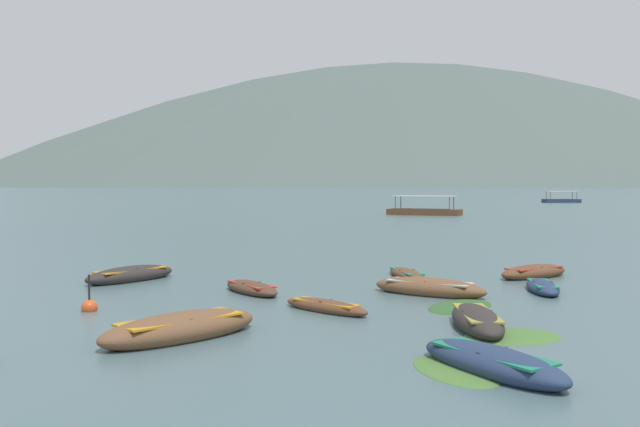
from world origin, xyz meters
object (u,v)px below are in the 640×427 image
(rowboat_4, at_px, (492,363))
(rowboat_1, at_px, (543,287))
(ferry_2, at_px, (424,211))
(rowboat_3, at_px, (534,272))
(mooring_buoy, at_px, (89,307))
(rowboat_2, at_px, (251,288))
(rowboat_8, at_px, (429,288))
(rowboat_12, at_px, (326,307))
(rowboat_0, at_px, (477,321))
(rowboat_10, at_px, (131,275))
(rowboat_11, at_px, (407,274))
(ferry_0, at_px, (561,200))
(rowboat_5, at_px, (181,328))

(rowboat_4, bearing_deg, rowboat_1, 69.30)
(rowboat_4, distance_m, ferry_2, 69.48)
(rowboat_3, bearing_deg, mooring_buoy, -152.49)
(rowboat_2, xyz_separation_m, rowboat_3, (10.89, 4.39, 0.04))
(rowboat_1, relative_size, rowboat_8, 0.76)
(rowboat_4, relative_size, mooring_buoy, 3.01)
(rowboat_1, distance_m, rowboat_12, 8.51)
(rowboat_0, relative_size, rowboat_4, 0.99)
(rowboat_0, bearing_deg, rowboat_10, 145.35)
(rowboat_2, relative_size, rowboat_4, 0.84)
(rowboat_2, relative_size, rowboat_11, 0.89)
(mooring_buoy, bearing_deg, rowboat_1, 16.33)
(rowboat_0, bearing_deg, rowboat_12, 151.15)
(rowboat_4, bearing_deg, rowboat_12, 119.26)
(rowboat_10, bearing_deg, ferry_2, 72.72)
(rowboat_12, relative_size, mooring_buoy, 2.37)
(rowboat_3, height_order, rowboat_4, rowboat_4)
(rowboat_11, height_order, ferry_0, ferry_0)
(ferry_2, bearing_deg, rowboat_4, -95.15)
(rowboat_5, relative_size, rowboat_8, 1.01)
(rowboat_2, xyz_separation_m, rowboat_11, (5.74, 4.11, -0.02))
(rowboat_1, xyz_separation_m, rowboat_10, (-15.37, 1.99, 0.07))
(rowboat_4, distance_m, ferry_0, 131.02)
(rowboat_0, distance_m, rowboat_8, 5.44)
(rowboat_2, height_order, rowboat_8, rowboat_8)
(rowboat_1, distance_m, ferry_0, 119.93)
(rowboat_2, distance_m, ferry_2, 60.82)
(rowboat_0, bearing_deg, rowboat_2, 140.68)
(rowboat_1, bearing_deg, rowboat_8, -168.31)
(rowboat_10, bearing_deg, rowboat_3, 5.99)
(rowboat_4, relative_size, rowboat_12, 1.27)
(mooring_buoy, bearing_deg, rowboat_2, 39.23)
(rowboat_0, bearing_deg, ferry_0, 71.89)
(rowboat_3, bearing_deg, ferry_0, 72.31)
(rowboat_5, bearing_deg, rowboat_1, 35.16)
(mooring_buoy, bearing_deg, rowboat_11, 37.21)
(rowboat_12, bearing_deg, rowboat_5, -133.00)
(rowboat_0, relative_size, rowboat_5, 0.89)
(rowboat_3, distance_m, rowboat_5, 16.24)
(rowboat_4, distance_m, rowboat_5, 7.50)
(rowboat_12, bearing_deg, rowboat_2, 129.36)
(rowboat_4, bearing_deg, ferry_0, 72.26)
(rowboat_2, bearing_deg, rowboat_10, 152.36)
(rowboat_4, relative_size, rowboat_5, 0.89)
(rowboat_3, bearing_deg, rowboat_5, -135.61)
(rowboat_11, bearing_deg, ferry_0, 69.97)
(mooring_buoy, bearing_deg, rowboat_4, -29.98)
(rowboat_3, height_order, rowboat_10, rowboat_10)
(rowboat_3, height_order, rowboat_8, rowboat_8)
(ferry_2, bearing_deg, rowboat_12, -98.87)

